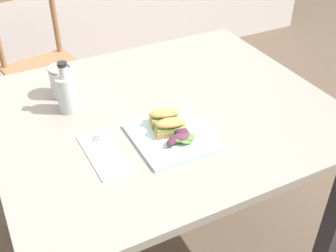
{
  "coord_description": "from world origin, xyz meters",
  "views": [
    {
      "loc": [
        -0.62,
        -1.0,
        1.57
      ],
      "look_at": [
        -0.11,
        -0.0,
        0.76
      ],
      "focal_mm": 44.95,
      "sensor_mm": 36.0,
      "label": 1
    }
  ],
  "objects_px": {
    "dining_table": "(164,134)",
    "plate_lunch": "(174,136)",
    "bottle_cold_brew": "(67,95)",
    "chair_wooden_far": "(43,67)",
    "sandwich_half_back": "(165,117)",
    "fork_on_napkin": "(102,149)",
    "mason_jar_iced_tea": "(63,82)",
    "sandwich_half_front": "(171,127)"
  },
  "relations": [
    {
      "from": "dining_table",
      "to": "bottle_cold_brew",
      "type": "bearing_deg",
      "value": 154.96
    },
    {
      "from": "sandwich_half_front",
      "to": "fork_on_napkin",
      "type": "bearing_deg",
      "value": 172.18
    },
    {
      "from": "mason_jar_iced_tea",
      "to": "sandwich_half_back",
      "type": "bearing_deg",
      "value": -55.17
    },
    {
      "from": "bottle_cold_brew",
      "to": "mason_jar_iced_tea",
      "type": "relative_size",
      "value": 1.6
    },
    {
      "from": "dining_table",
      "to": "sandwich_half_front",
      "type": "relative_size",
      "value": 10.9
    },
    {
      "from": "chair_wooden_far",
      "to": "sandwich_half_back",
      "type": "bearing_deg",
      "value": -81.35
    },
    {
      "from": "dining_table",
      "to": "plate_lunch",
      "type": "height_order",
      "value": "plate_lunch"
    },
    {
      "from": "mason_jar_iced_tea",
      "to": "bottle_cold_brew",
      "type": "bearing_deg",
      "value": -97.02
    },
    {
      "from": "chair_wooden_far",
      "to": "plate_lunch",
      "type": "distance_m",
      "value": 1.3
    },
    {
      "from": "bottle_cold_brew",
      "to": "dining_table",
      "type": "bearing_deg",
      "value": -25.04
    },
    {
      "from": "chair_wooden_far",
      "to": "sandwich_half_back",
      "type": "height_order",
      "value": "chair_wooden_far"
    },
    {
      "from": "dining_table",
      "to": "plate_lunch",
      "type": "distance_m",
      "value": 0.21
    },
    {
      "from": "chair_wooden_far",
      "to": "sandwich_half_front",
      "type": "xyz_separation_m",
      "value": [
        0.17,
        -1.24,
        0.33
      ]
    },
    {
      "from": "sandwich_half_front",
      "to": "fork_on_napkin",
      "type": "relative_size",
      "value": 0.59
    },
    {
      "from": "sandwich_half_back",
      "to": "chair_wooden_far",
      "type": "bearing_deg",
      "value": 98.65
    },
    {
      "from": "chair_wooden_far",
      "to": "dining_table",
      "type": "bearing_deg",
      "value": -78.29
    },
    {
      "from": "fork_on_napkin",
      "to": "bottle_cold_brew",
      "type": "xyz_separation_m",
      "value": [
        -0.03,
        0.27,
        0.06
      ]
    },
    {
      "from": "sandwich_half_front",
      "to": "bottle_cold_brew",
      "type": "bearing_deg",
      "value": 129.84
    },
    {
      "from": "mason_jar_iced_tea",
      "to": "plate_lunch",
      "type": "bearing_deg",
      "value": -60.15
    },
    {
      "from": "sandwich_half_front",
      "to": "sandwich_half_back",
      "type": "xyz_separation_m",
      "value": [
        0.01,
        0.06,
        0.0
      ]
    },
    {
      "from": "plate_lunch",
      "to": "fork_on_napkin",
      "type": "xyz_separation_m",
      "value": [
        -0.23,
        0.04,
        0.0
      ]
    },
    {
      "from": "sandwich_half_back",
      "to": "mason_jar_iced_tea",
      "type": "height_order",
      "value": "mason_jar_iced_tea"
    },
    {
      "from": "chair_wooden_far",
      "to": "bottle_cold_brew",
      "type": "height_order",
      "value": "bottle_cold_brew"
    },
    {
      "from": "sandwich_half_front",
      "to": "fork_on_napkin",
      "type": "distance_m",
      "value": 0.23
    },
    {
      "from": "plate_lunch",
      "to": "bottle_cold_brew",
      "type": "bearing_deg",
      "value": 129.41
    },
    {
      "from": "fork_on_napkin",
      "to": "bottle_cold_brew",
      "type": "relative_size",
      "value": 0.98
    },
    {
      "from": "dining_table",
      "to": "chair_wooden_far",
      "type": "bearing_deg",
      "value": 101.71
    },
    {
      "from": "sandwich_half_front",
      "to": "sandwich_half_back",
      "type": "relative_size",
      "value": 1.0
    },
    {
      "from": "sandwich_half_back",
      "to": "bottle_cold_brew",
      "type": "xyz_separation_m",
      "value": [
        -0.26,
        0.24,
        0.03
      ]
    },
    {
      "from": "plate_lunch",
      "to": "sandwich_half_back",
      "type": "relative_size",
      "value": 2.36
    },
    {
      "from": "plate_lunch",
      "to": "sandwich_half_front",
      "type": "height_order",
      "value": "sandwich_half_front"
    },
    {
      "from": "dining_table",
      "to": "sandwich_half_back",
      "type": "xyz_separation_m",
      "value": [
        -0.04,
        -0.1,
        0.16
      ]
    },
    {
      "from": "fork_on_napkin",
      "to": "mason_jar_iced_tea",
      "type": "distance_m",
      "value": 0.38
    },
    {
      "from": "dining_table",
      "to": "fork_on_napkin",
      "type": "height_order",
      "value": "fork_on_napkin"
    },
    {
      "from": "dining_table",
      "to": "chair_wooden_far",
      "type": "height_order",
      "value": "chair_wooden_far"
    },
    {
      "from": "dining_table",
      "to": "plate_lunch",
      "type": "relative_size",
      "value": 4.62
    },
    {
      "from": "dining_table",
      "to": "fork_on_napkin",
      "type": "xyz_separation_m",
      "value": [
        -0.28,
        -0.13,
        0.12
      ]
    },
    {
      "from": "mason_jar_iced_tea",
      "to": "chair_wooden_far",
      "type": "bearing_deg",
      "value": 85.48
    },
    {
      "from": "sandwich_half_back",
      "to": "mason_jar_iced_tea",
      "type": "distance_m",
      "value": 0.43
    },
    {
      "from": "sandwich_half_front",
      "to": "bottle_cold_brew",
      "type": "relative_size",
      "value": 0.58
    },
    {
      "from": "plate_lunch",
      "to": "mason_jar_iced_tea",
      "type": "relative_size",
      "value": 2.19
    },
    {
      "from": "chair_wooden_far",
      "to": "bottle_cold_brew",
      "type": "relative_size",
      "value": 4.62
    }
  ]
}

